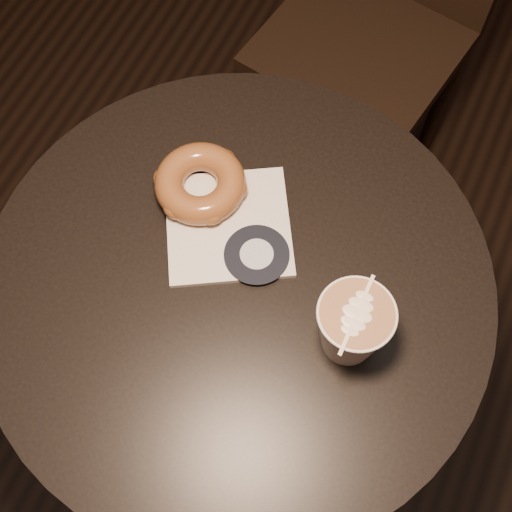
% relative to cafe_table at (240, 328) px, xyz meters
% --- Properties ---
extents(cafe_table, '(0.70, 0.70, 0.75)m').
position_rel_cafe_table_xyz_m(cafe_table, '(0.00, 0.00, 0.00)').
color(cafe_table, black).
rests_on(cafe_table, ground).
extents(pastry_bag, '(0.23, 0.23, 0.01)m').
position_rel_cafe_table_xyz_m(pastry_bag, '(-0.05, 0.07, 0.20)').
color(pastry_bag, silver).
rests_on(pastry_bag, cafe_table).
extents(doughnut, '(0.13, 0.13, 0.04)m').
position_rel_cafe_table_xyz_m(doughnut, '(-0.10, 0.10, 0.23)').
color(doughnut, brown).
rests_on(doughnut, pastry_bag).
extents(latte_cup, '(0.10, 0.10, 0.11)m').
position_rel_cafe_table_xyz_m(latte_cup, '(0.17, -0.02, 0.25)').
color(latte_cup, silver).
rests_on(latte_cup, cafe_table).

